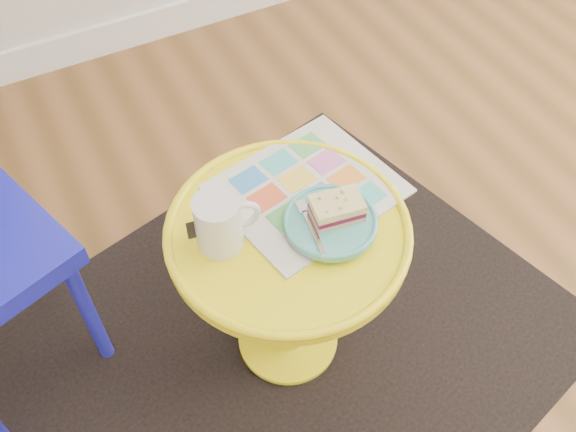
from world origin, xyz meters
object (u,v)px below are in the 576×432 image
side_table (288,266)px  mug (220,222)px  plate (331,223)px  newspaper (307,189)px

side_table → mug: bearing=166.3°
mug → plate: 0.22m
mug → plate: bearing=-10.0°
side_table → newspaper: newspaper is taller
side_table → plate: size_ratio=2.67×
newspaper → mug: bearing=179.6°
plate → mug: bearing=161.0°
side_table → plate: plate is taller
side_table → mug: mug is taller
mug → side_table: bearing=-4.7°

